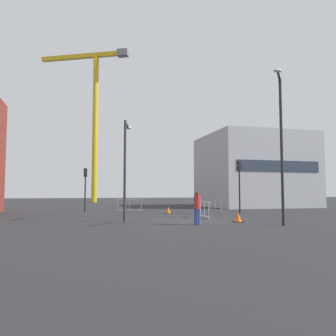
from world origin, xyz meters
TOP-DOWN VIEW (x-y plane):
  - ground at (0.00, 0.00)m, footprint 160.00×160.00m
  - office_block at (13.28, 16.58)m, footprint 11.15×10.34m
  - construction_crane at (-4.28, 37.71)m, footprint 14.42×7.58m
  - streetlamp_tall at (3.38, -3.94)m, footprint 1.23×1.43m
  - streetlamp_short at (-3.78, 0.63)m, footprint 0.70×1.90m
  - traffic_light_near at (-5.86, 10.34)m, footprint 0.30×0.39m
  - traffic_light_far at (5.87, 5.60)m, footprint 0.38×0.27m
  - pedestrian_walking at (-0.46, -2.26)m, footprint 0.34×0.34m
  - safety_barrier_front at (5.50, 9.56)m, footprint 0.30×2.16m
  - safety_barrier_right_run at (-2.08, 10.60)m, footprint 2.30×0.33m
  - safety_barrier_rear at (1.52, 1.91)m, footprint 0.28×2.20m
  - traffic_cone_on_verge at (2.27, -1.33)m, footprint 0.54×0.54m
  - traffic_cone_by_barrier at (0.43, 6.97)m, footprint 0.55×0.55m

SIDE VIEW (x-z plane):
  - ground at x=0.00m, z-range 0.00..0.00m
  - traffic_cone_on_verge at x=2.27m, z-range -0.02..0.53m
  - traffic_cone_by_barrier at x=0.43m, z-range -0.02..0.53m
  - safety_barrier_front at x=5.50m, z-range 0.02..1.10m
  - safety_barrier_rear at x=1.52m, z-range 0.02..1.10m
  - safety_barrier_right_run at x=-2.08m, z-range 0.02..1.10m
  - pedestrian_walking at x=-0.46m, z-range 0.14..1.88m
  - traffic_light_near at x=-5.86m, z-range 0.65..4.31m
  - traffic_light_far at x=5.87m, z-range 0.70..4.80m
  - streetlamp_short at x=-3.78m, z-range 0.65..6.42m
  - office_block at x=13.28m, z-range 0.00..8.23m
  - streetlamp_tall at x=3.38m, z-range 0.66..8.13m
  - construction_crane at x=-4.28m, z-range 3.63..28.88m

